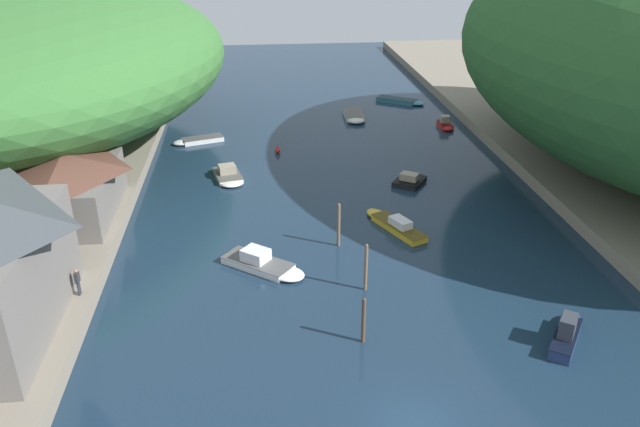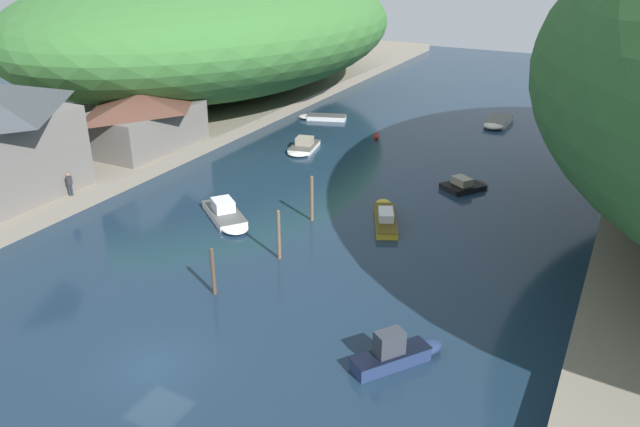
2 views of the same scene
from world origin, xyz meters
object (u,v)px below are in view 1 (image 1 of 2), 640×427
(boat_cabin_cruiser, at_px, (197,140))
(boat_far_upstream, at_px, (567,332))
(boat_open_rowboat, at_px, (354,116))
(boat_moored_right, at_px, (394,224))
(boat_yellow_tender, at_px, (446,125))
(boathouse_shed, at_px, (67,184))
(boat_mid_channel, at_px, (229,176))
(person_by_boathouse, at_px, (77,280))
(person_on_quay, at_px, (64,281))
(channel_buoy_near, at_px, (278,150))
(boat_white_cruiser, at_px, (402,101))
(boat_navy_launch, at_px, (264,264))
(boat_near_quay, at_px, (411,179))

(boat_cabin_cruiser, height_order, boat_far_upstream, boat_far_upstream)
(boat_open_rowboat, height_order, boat_moored_right, boat_moored_right)
(boat_yellow_tender, xyz_separation_m, boat_moored_right, (-10.89, -23.20, -0.07))
(boathouse_shed, height_order, boat_mid_channel, boathouse_shed)
(person_by_boathouse, bearing_deg, boat_cabin_cruiser, -1.84)
(person_on_quay, bearing_deg, boat_far_upstream, -124.05)
(boat_open_rowboat, xyz_separation_m, channel_buoy_near, (-9.32, -10.46, -0.00))
(boat_cabin_cruiser, xyz_separation_m, boat_far_upstream, (22.53, -35.76, 0.30))
(boathouse_shed, height_order, boat_yellow_tender, boathouse_shed)
(boat_yellow_tender, relative_size, boat_white_cruiser, 0.51)
(boathouse_shed, xyz_separation_m, boat_navy_launch, (13.97, -7.66, -3.17))
(person_by_boathouse, bearing_deg, boat_white_cruiser, -27.44)
(person_on_quay, bearing_deg, channel_buoy_near, -49.75)
(boat_far_upstream, bearing_deg, boat_navy_launch, -174.33)
(boat_moored_right, xyz_separation_m, person_on_quay, (-21.41, -8.65, 1.73))
(boat_yellow_tender, relative_size, person_by_boathouse, 1.82)
(boat_yellow_tender, bearing_deg, channel_buoy_near, 18.73)
(boat_cabin_cruiser, distance_m, boat_white_cruiser, 27.54)
(boat_far_upstream, distance_m, boat_mid_channel, 31.77)
(boathouse_shed, relative_size, person_on_quay, 6.38)
(boat_yellow_tender, bearing_deg, person_on_quay, 45.73)
(boat_open_rowboat, height_order, channel_buoy_near, channel_buoy_near)
(boat_open_rowboat, relative_size, boat_moored_right, 0.85)
(boat_yellow_tender, height_order, boat_navy_launch, boat_yellow_tender)
(boat_far_upstream, xyz_separation_m, boat_white_cruiser, (1.94, 48.39, -0.32))
(boat_yellow_tender, relative_size, boat_moored_right, 0.48)
(boat_yellow_tender, bearing_deg, boat_near_quay, 64.17)
(boat_mid_channel, bearing_deg, boat_open_rowboat, -142.04)
(boat_navy_launch, relative_size, person_by_boathouse, 3.49)
(person_by_boathouse, bearing_deg, boat_yellow_tender, -37.75)
(boat_open_rowboat, height_order, boat_yellow_tender, boat_yellow_tender)
(boat_yellow_tender, relative_size, boat_far_upstream, 0.69)
(boat_mid_channel, bearing_deg, boat_near_quay, 158.83)
(boat_moored_right, bearing_deg, boat_near_quay, 43.47)
(boathouse_shed, bearing_deg, person_on_quay, -78.16)
(boathouse_shed, height_order, person_by_boathouse, boathouse_shed)
(boat_yellow_tender, relative_size, channel_buoy_near, 3.74)
(boat_moored_right, relative_size, channel_buoy_near, 7.81)
(boat_far_upstream, xyz_separation_m, person_by_boathouse, (-27.16, 5.89, 1.51))
(boathouse_shed, xyz_separation_m, person_on_quay, (2.36, -11.26, -1.49))
(channel_buoy_near, xyz_separation_m, person_by_boathouse, (-12.76, -25.88, 1.74))
(boat_near_quay, bearing_deg, boathouse_shed, -132.96)
(boat_yellow_tender, xyz_separation_m, boat_white_cruiser, (-2.42, 10.66, -0.17))
(boat_yellow_tender, height_order, boat_near_quay, boat_yellow_tender)
(boat_near_quay, distance_m, boat_cabin_cruiser, 23.24)
(boat_open_rowboat, xyz_separation_m, boat_far_upstream, (5.08, -42.22, 0.23))
(boat_navy_launch, bearing_deg, channel_buoy_near, -146.79)
(boat_cabin_cruiser, bearing_deg, person_by_boathouse, 152.81)
(boat_cabin_cruiser, bearing_deg, boat_near_quay, -141.82)
(boat_far_upstream, bearing_deg, channel_buoy_near, 150.18)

